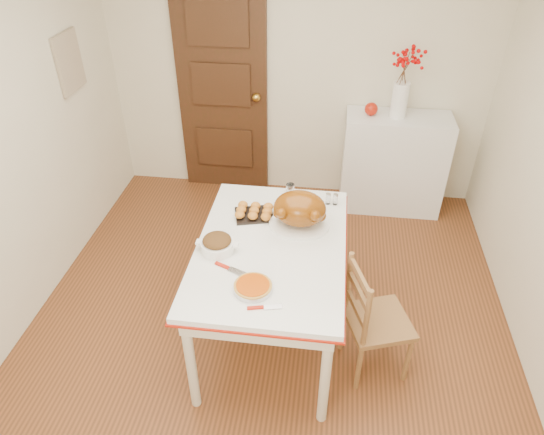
# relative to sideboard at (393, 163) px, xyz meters

# --- Properties ---
(floor) EXTENTS (3.50, 4.00, 0.00)m
(floor) POSITION_rel_sideboard_xyz_m (-0.95, -1.78, -0.47)
(floor) COLOR #4E2D16
(floor) RESTS_ON ground
(wall_back) EXTENTS (3.50, 0.00, 2.50)m
(wall_back) POSITION_rel_sideboard_xyz_m (-0.95, 0.22, 0.78)
(wall_back) COLOR beige
(wall_back) RESTS_ON ground
(door_back) EXTENTS (0.85, 0.06, 2.06)m
(door_back) POSITION_rel_sideboard_xyz_m (-1.65, 0.19, 0.56)
(door_back) COLOR #3C1D11
(door_back) RESTS_ON ground
(photo_board) EXTENTS (0.03, 0.35, 0.45)m
(photo_board) POSITION_rel_sideboard_xyz_m (-2.68, -0.58, 1.03)
(photo_board) COLOR #BDB18A
(photo_board) RESTS_ON ground
(sideboard) EXTENTS (0.94, 0.42, 0.94)m
(sideboard) POSITION_rel_sideboard_xyz_m (0.00, 0.00, 0.00)
(sideboard) COLOR silver
(sideboard) RESTS_ON floor
(kitchen_table) EXTENTS (0.94, 1.38, 0.82)m
(kitchen_table) POSITION_rel_sideboard_xyz_m (-0.92, -1.81, -0.06)
(kitchen_table) COLOR white
(kitchen_table) RESTS_ON floor
(chair_oak) EXTENTS (0.48, 0.48, 0.86)m
(chair_oak) POSITION_rel_sideboard_xyz_m (-0.21, -1.96, -0.04)
(chair_oak) COLOR brown
(chair_oak) RESTS_ON floor
(berry_vase) EXTENTS (0.33, 0.33, 0.64)m
(berry_vase) POSITION_rel_sideboard_xyz_m (-0.03, 0.00, 0.79)
(berry_vase) COLOR white
(berry_vase) RESTS_ON sideboard
(apple) EXTENTS (0.12, 0.12, 0.12)m
(apple) POSITION_rel_sideboard_xyz_m (-0.26, 0.00, 0.53)
(apple) COLOR #A81909
(apple) RESTS_ON sideboard
(turkey_platter) EXTENTS (0.42, 0.35, 0.25)m
(turkey_platter) POSITION_rel_sideboard_xyz_m (-0.76, -1.58, 0.48)
(turkey_platter) COLOR #764107
(turkey_platter) RESTS_ON kitchen_table
(pumpkin_pie) EXTENTS (0.27, 0.27, 0.05)m
(pumpkin_pie) POSITION_rel_sideboard_xyz_m (-0.97, -2.21, 0.38)
(pumpkin_pie) COLOR #AE3C00
(pumpkin_pie) RESTS_ON kitchen_table
(stuffing_dish) EXTENTS (0.31, 0.27, 0.10)m
(stuffing_dish) POSITION_rel_sideboard_xyz_m (-1.24, -1.90, 0.41)
(stuffing_dish) COLOR #563714
(stuffing_dish) RESTS_ON kitchen_table
(rolls_tray) EXTENTS (0.29, 0.26, 0.07)m
(rolls_tray) POSITION_rel_sideboard_xyz_m (-1.07, -1.50, 0.39)
(rolls_tray) COLOR #C07E28
(rolls_tray) RESTS_ON kitchen_table
(pie_server) EXTENTS (0.20, 0.10, 0.01)m
(pie_server) POSITION_rel_sideboard_xyz_m (-0.88, -2.34, 0.36)
(pie_server) COLOR silver
(pie_server) RESTS_ON kitchen_table
(carving_knife) EXTENTS (0.27, 0.16, 0.01)m
(carving_knife) POSITION_rel_sideboard_xyz_m (-1.10, -2.07, 0.36)
(carving_knife) COLOR silver
(carving_knife) RESTS_ON kitchen_table
(drinking_glass) EXTENTS (0.06, 0.06, 0.10)m
(drinking_glass) POSITION_rel_sideboard_xyz_m (-0.86, -1.24, 0.41)
(drinking_glass) COLOR white
(drinking_glass) RESTS_ON kitchen_table
(shaker_pair) EXTENTS (0.09, 0.04, 0.08)m
(shaker_pair) POSITION_rel_sideboard_xyz_m (-0.56, -1.29, 0.40)
(shaker_pair) COLOR white
(shaker_pair) RESTS_ON kitchen_table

